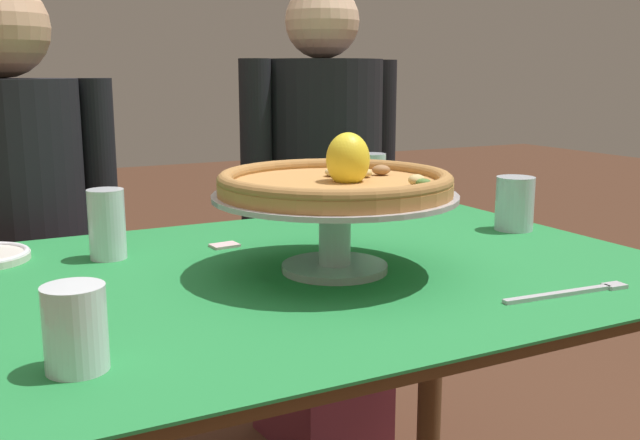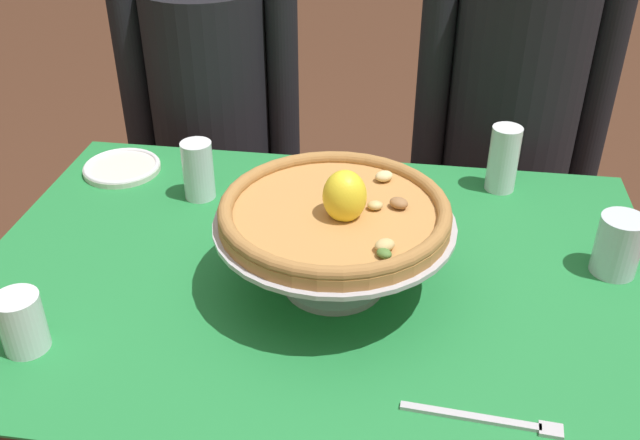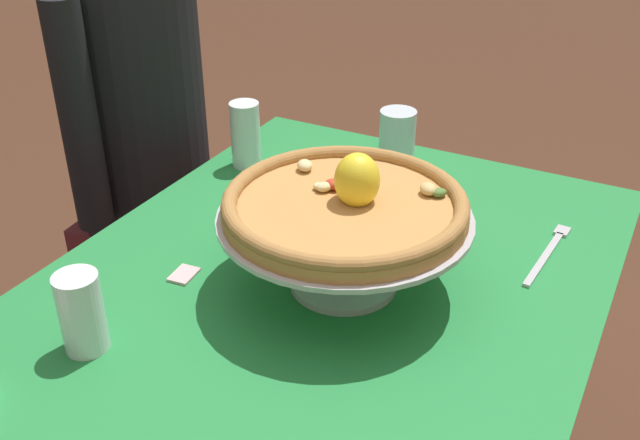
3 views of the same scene
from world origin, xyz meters
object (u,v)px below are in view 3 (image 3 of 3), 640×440
object	(u,v)px
pizza	(346,203)
water_glass_back_left	(82,318)
pizza_stand	(344,235)
sugar_packet	(184,275)
diner_right	(145,172)
water_glass_back_right	(246,139)
dinner_fork	(549,251)
water_glass_side_right	(397,139)

from	to	relation	value
pizza	water_glass_back_left	distance (m)	0.41
pizza_stand	sugar_packet	size ratio (longest dim) A/B	7.89
pizza_stand	water_glass_back_left	distance (m)	0.40
pizza_stand	diner_right	bearing A→B (deg)	63.89
sugar_packet	water_glass_back_left	bearing A→B (deg)	176.70
diner_right	water_glass_back_right	bearing A→B (deg)	-98.16
pizza_stand	pizza	xyz separation A→B (m)	(0.00, -0.00, 0.06)
sugar_packet	dinner_fork	bearing A→B (deg)	-55.64
pizza_stand	dinner_fork	xyz separation A→B (m)	(0.25, -0.27, -0.09)
pizza_stand	water_glass_back_right	distance (m)	0.48
water_glass_side_right	dinner_fork	size ratio (longest dim) A/B	0.50
pizza	water_glass_side_right	bearing A→B (deg)	12.96
pizza	water_glass_back_right	distance (m)	0.49
dinner_fork	pizza	bearing A→B (deg)	132.45
dinner_fork	water_glass_back_left	bearing A→B (deg)	136.83
pizza_stand	water_glass_back_left	size ratio (longest dim) A/B	3.24
sugar_packet	pizza_stand	bearing A→B (deg)	-67.27
water_glass_back_right	dinner_fork	bearing A→B (deg)	-94.51
pizza	dinner_fork	xyz separation A→B (m)	(0.25, -0.27, -0.15)
pizza_stand	sugar_packet	bearing A→B (deg)	112.73
water_glass_back_right	dinner_fork	world-z (taller)	water_glass_back_right
water_glass_back_left	dinner_fork	distance (m)	0.77
water_glass_side_right	sugar_packet	distance (m)	0.60
diner_right	water_glass_side_right	bearing A→B (deg)	-77.79
pizza_stand	water_glass_back_right	world-z (taller)	water_glass_back_right
pizza_stand	water_glass_back_left	bearing A→B (deg)	140.72
water_glass_back_left	pizza_stand	bearing A→B (deg)	-39.28
pizza_stand	pizza	bearing A→B (deg)	-17.87
dinner_fork	sugar_packet	xyz separation A→B (m)	(-0.35, 0.51, -0.00)
pizza	sugar_packet	size ratio (longest dim) A/B	7.50
dinner_fork	diner_right	world-z (taller)	diner_right
water_glass_side_right	dinner_fork	xyz separation A→B (m)	(-0.23, -0.38, -0.04)
pizza	water_glass_back_right	size ratio (longest dim) A/B	2.69
pizza	water_glass_back_right	xyz separation A→B (m)	(0.30, 0.38, -0.09)
sugar_packet	pizza	bearing A→B (deg)	-66.95
pizza	water_glass_back_left	size ratio (longest dim) A/B	3.08
water_glass_back_left	dinner_fork	xyz separation A→B (m)	(0.56, -0.52, -0.05)
pizza_stand	pizza	world-z (taller)	pizza
pizza	pizza_stand	bearing A→B (deg)	162.13
pizza	water_glass_side_right	distance (m)	0.50
water_glass_back_left	sugar_packet	world-z (taller)	water_glass_back_left
dinner_fork	diner_right	size ratio (longest dim) A/B	0.17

